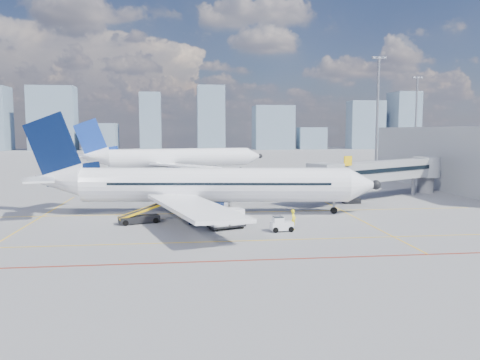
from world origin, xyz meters
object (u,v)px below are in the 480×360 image
object	(u,v)px
second_aircraft	(173,158)
belt_loader	(141,217)
main_aircraft	(200,185)
ramp_worker	(293,220)
baggage_tug	(281,224)
cargo_dolly	(226,218)

from	to	relation	value
second_aircraft	belt_loader	xyz separation A→B (m)	(-1.86, -58.60, -2.61)
main_aircraft	belt_loader	size ratio (longest dim) A/B	6.90
ramp_worker	main_aircraft	bearing A→B (deg)	66.28
baggage_tug	belt_loader	xyz separation A→B (m)	(-13.36, 5.46, -0.08)
second_aircraft	cargo_dolly	xyz separation A→B (m)	(6.57, -62.41, -2.17)
main_aircraft	belt_loader	world-z (taller)	main_aircraft
main_aircraft	baggage_tug	bearing A→B (deg)	-48.32
belt_loader	ramp_worker	xyz separation A→B (m)	(14.68, -5.06, 0.38)
main_aircraft	ramp_worker	distance (m)	13.24
main_aircraft	second_aircraft	world-z (taller)	second_aircraft
baggage_tug	ramp_worker	distance (m)	1.41
belt_loader	main_aircraft	bearing A→B (deg)	19.53
baggage_tug	cargo_dolly	size ratio (longest dim) A/B	0.56
baggage_tug	cargo_dolly	world-z (taller)	cargo_dolly
cargo_dolly	ramp_worker	bearing A→B (deg)	-32.37
belt_loader	second_aircraft	bearing A→B (deg)	69.59
main_aircraft	cargo_dolly	size ratio (longest dim) A/B	10.48
cargo_dolly	main_aircraft	bearing A→B (deg)	83.22
belt_loader	ramp_worker	world-z (taller)	belt_loader
main_aircraft	second_aircraft	size ratio (longest dim) A/B	0.95
cargo_dolly	belt_loader	size ratio (longest dim) A/B	0.66
second_aircraft	ramp_worker	bearing A→B (deg)	-91.53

